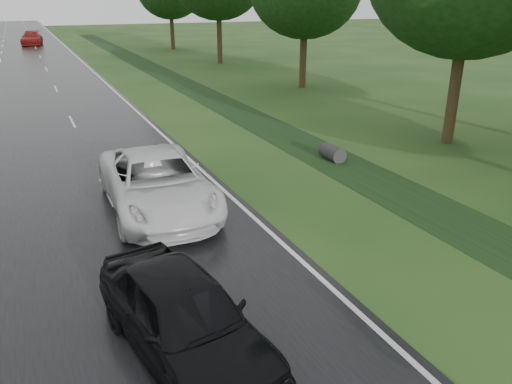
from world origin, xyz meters
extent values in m
cube|color=black|center=(0.00, 45.00, 0.02)|extent=(14.00, 180.00, 0.04)
cube|color=silver|center=(6.75, 45.00, 0.04)|extent=(0.12, 180.00, 0.01)
cube|color=silver|center=(0.00, 45.00, 0.04)|extent=(0.12, 180.00, 0.01)
cube|color=black|center=(11.50, 20.00, 0.00)|extent=(2.20, 120.00, 0.01)
cylinder|color=#2D2D2D|center=(11.50, 10.00, 0.25)|extent=(0.56, 1.00, 0.56)
cylinder|color=#3E2D19|center=(17.00, 10.00, 1.92)|extent=(0.44, 0.44, 3.84)
cylinder|color=#3E2D19|center=(18.20, 24.00, 1.76)|extent=(0.44, 0.44, 3.52)
cylinder|color=#3E2D19|center=(17.80, 38.00, 2.08)|extent=(0.44, 0.44, 4.16)
cylinder|color=#3E2D19|center=(17.50, 52.00, 1.84)|extent=(0.44, 0.44, 3.68)
imported|color=silver|center=(4.61, 8.08, 0.82)|extent=(2.78, 5.71, 1.56)
imported|color=black|center=(3.50, 2.00, 0.76)|extent=(2.39, 4.48, 1.45)
imported|color=maroon|center=(3.34, 64.01, 0.82)|extent=(2.87, 5.62, 1.56)
camera|label=1|loc=(1.75, -4.59, 5.53)|focal=35.00mm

